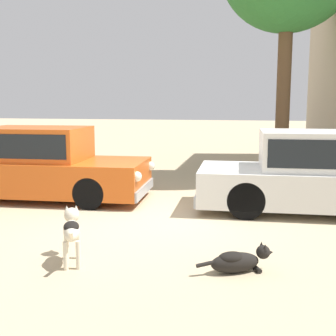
# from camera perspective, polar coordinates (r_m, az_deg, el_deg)

# --- Properties ---
(ground_plane) EXTENTS (80.00, 80.00, 0.00)m
(ground_plane) POSITION_cam_1_polar(r_m,az_deg,el_deg) (7.70, -2.46, -6.80)
(ground_plane) COLOR tan
(parked_sedan_nearest) EXTENTS (4.75, 1.91, 1.52)m
(parked_sedan_nearest) POSITION_cam_1_polar(r_m,az_deg,el_deg) (9.63, -16.68, 0.54)
(parked_sedan_nearest) COLOR #D15619
(parked_sedan_nearest) RESTS_ON ground_plane
(parked_sedan_second) EXTENTS (4.60, 1.87, 1.52)m
(parked_sedan_second) POSITION_cam_1_polar(r_m,az_deg,el_deg) (8.59, 18.98, -0.57)
(parked_sedan_second) COLOR silver
(parked_sedan_second) RESTS_ON ground_plane
(stray_dog_spotted) EXTENTS (0.46, 0.93, 0.69)m
(stray_dog_spotted) POSITION_cam_1_polar(r_m,az_deg,el_deg) (5.75, -12.57, -7.78)
(stray_dog_spotted) COLOR beige
(stray_dog_spotted) RESTS_ON ground_plane
(stray_dog_tan) EXTENTS (0.94, 0.49, 0.35)m
(stray_dog_tan) POSITION_cam_1_polar(r_m,az_deg,el_deg) (5.46, 9.20, -11.90)
(stray_dog_tan) COLOR black
(stray_dog_tan) RESTS_ON ground_plane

